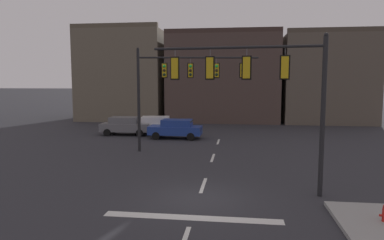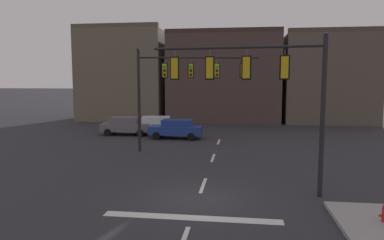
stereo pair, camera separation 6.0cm
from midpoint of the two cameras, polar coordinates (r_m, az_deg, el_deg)
name	(u,v)px [view 1 (the left image)]	position (r m, az deg, el deg)	size (l,w,h in m)	color
ground_plane	(198,199)	(14.99, 0.92, -12.56)	(400.00, 400.00, 0.00)	#2B2B30
stop_bar_paint	(192,218)	(13.12, -0.12, -15.35)	(6.40, 0.50, 0.01)	silver
lane_centreline	(203,185)	(16.88, 1.72, -10.37)	(0.16, 26.40, 0.01)	silver
signal_mast_near_side	(261,81)	(15.44, 10.87, 6.07)	(7.32, 0.89, 6.77)	black
signal_mast_far_side	(180,79)	(24.29, -2.02, 6.56)	(8.14, 1.33, 7.07)	black
car_lot_nearside	(125,125)	(32.52, -10.64, -0.85)	(4.52, 2.06, 1.61)	slate
car_lot_middle	(176,128)	(29.97, -2.68, -1.36)	(4.49, 2.00, 1.61)	navy
car_lot_farside	(157,125)	(32.55, -5.71, -0.77)	(4.63, 2.42, 1.61)	silver
building_row	(218,78)	(44.64, 4.08, 6.70)	(34.50, 10.24, 11.36)	#665B4C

